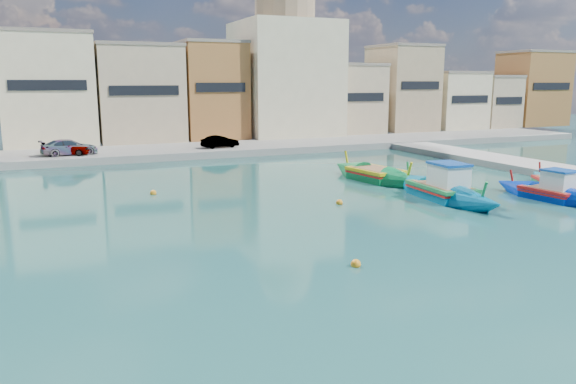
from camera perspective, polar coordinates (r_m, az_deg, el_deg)
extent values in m
plane|color=#164342|center=(23.34, 16.03, -5.17)|extent=(160.00, 160.00, 0.00)
cube|color=gray|center=(51.61, -7.05, 4.35)|extent=(80.00, 8.00, 0.60)
cube|color=beige|center=(56.30, -23.19, 9.46)|extent=(7.88, 6.24, 9.89)
cube|color=gray|center=(56.45, -23.60, 14.63)|extent=(8.04, 6.37, 0.30)
cube|color=black|center=(53.13, -23.19, 9.94)|extent=(6.30, 0.10, 0.90)
cube|color=tan|center=(57.57, -14.95, 9.55)|extent=(7.88, 7.44, 8.99)
cube|color=gray|center=(57.65, -15.19, 14.16)|extent=(8.04, 7.59, 0.30)
cube|color=black|center=(53.84, -14.36, 9.96)|extent=(6.30, 0.10, 0.90)
cube|color=#AD6D36|center=(58.48, -7.70, 10.06)|extent=(6.17, 6.13, 9.43)
cube|color=gray|center=(58.59, -7.83, 14.82)|extent=(6.29, 6.26, 0.30)
cube|color=black|center=(55.48, -6.82, 10.51)|extent=(4.93, 0.10, 0.90)
cube|color=tan|center=(61.73, -1.07, 8.65)|extent=(7.31, 7.69, 6.05)
cube|color=gray|center=(61.67, -1.08, 11.60)|extent=(7.46, 7.85, 0.30)
cube|color=black|center=(58.14, 0.41, 8.79)|extent=(5.85, 0.10, 0.90)
cube|color=tan|center=(64.99, 5.60, 9.32)|extent=(7.54, 7.30, 7.41)
cube|color=gray|center=(64.98, 5.66, 12.72)|extent=(7.69, 7.45, 0.30)
cube|color=black|center=(61.77, 7.29, 9.53)|extent=(6.03, 0.10, 0.90)
cube|color=tan|center=(69.00, 11.53, 10.19)|extent=(6.36, 6.97, 9.63)
cube|color=gray|center=(69.11, 11.69, 14.30)|extent=(6.48, 7.11, 0.30)
cube|color=black|center=(66.13, 13.32, 10.49)|extent=(5.09, 0.10, 0.90)
cube|color=beige|center=(73.30, 16.24, 8.85)|extent=(6.63, 6.70, 6.65)
cube|color=gray|center=(73.26, 16.39, 11.56)|extent=(6.76, 6.83, 0.30)
cube|color=black|center=(70.70, 18.02, 8.95)|extent=(5.30, 0.10, 0.90)
cube|color=tan|center=(77.63, 19.56, 8.60)|extent=(5.08, 7.51, 6.20)
cube|color=gray|center=(77.58, 19.72, 10.99)|extent=(5.18, 7.66, 0.30)
cube|color=black|center=(74.88, 21.57, 8.63)|extent=(4.06, 0.10, 0.90)
cube|color=#AD6D36|center=(81.91, 23.58, 9.51)|extent=(7.79, 6.00, 9.33)
cube|color=gray|center=(81.98, 23.85, 12.87)|extent=(7.95, 6.12, 0.30)
cube|color=black|center=(79.84, 25.22, 9.70)|extent=(6.23, 0.10, 0.90)
cube|color=beige|center=(62.18, -0.31, 11.41)|extent=(10.00, 10.00, 12.00)
cylinder|color=#9E8466|center=(62.62, -0.31, 18.01)|extent=(6.40, 6.40, 2.40)
imported|color=#4C1919|center=(47.98, -21.65, 4.23)|extent=(3.92, 2.54, 1.24)
imported|color=#4C1919|center=(50.00, -6.93, 5.10)|extent=(3.41, 1.61, 1.08)
imported|color=#4C1919|center=(47.98, -21.34, 4.26)|extent=(4.53, 2.41, 1.25)
cube|color=#006997|center=(32.34, 15.32, -0.22)|extent=(2.42, 3.99, 1.08)
cone|color=#006997|center=(34.94, 12.38, 0.84)|extent=(2.39, 3.67, 2.76)
cone|color=#006997|center=(29.83, 18.78, -1.27)|extent=(2.39, 3.67, 2.76)
cube|color=#1B8943|center=(32.26, 15.36, 0.56)|extent=(2.52, 4.20, 0.19)
cube|color=red|center=(32.29, 15.34, 0.22)|extent=(2.53, 4.07, 0.11)
cube|color=olive|center=(32.24, 15.37, 0.71)|extent=(2.07, 3.62, 0.06)
cylinder|color=#1B8943|center=(35.09, 12.16, 2.05)|extent=(0.19, 0.52, 1.17)
cylinder|color=#1B8943|center=(29.46, 19.24, -0.06)|extent=(0.19, 0.52, 1.17)
cube|color=white|center=(31.69, 16.00, 1.59)|extent=(1.64, 2.06, 1.18)
cube|color=#0F47A5|center=(31.60, 16.06, 2.76)|extent=(1.74, 2.20, 0.13)
cube|color=#002AAD|center=(34.05, 25.11, -0.40)|extent=(2.08, 3.03, 0.90)
cone|color=#002AAD|center=(35.44, 22.03, 0.34)|extent=(2.06, 2.83, 2.24)
cube|color=red|center=(33.98, 25.17, 0.23)|extent=(2.16, 3.19, 0.16)
cube|color=red|center=(34.01, 25.14, -0.04)|extent=(2.17, 3.09, 0.09)
cube|color=olive|center=(33.97, 25.18, 0.35)|extent=(1.78, 2.74, 0.05)
cylinder|color=red|center=(35.48, 21.81, 1.33)|extent=(0.17, 0.44, 0.98)
cube|color=white|center=(33.65, 25.82, 1.05)|extent=(1.40, 1.58, 0.99)
cube|color=#0F47A5|center=(33.57, 25.90, 1.97)|extent=(1.48, 1.69, 0.11)
cube|color=#006C97|center=(37.30, 25.50, 0.50)|extent=(2.95, 3.44, 0.89)
cone|color=#006C97|center=(39.54, 24.26, 1.22)|extent=(2.85, 3.25, 2.25)
cone|color=#006C97|center=(35.07, 26.91, -0.17)|extent=(2.85, 3.25, 2.25)
cube|color=#B21613|center=(37.24, 25.55, 1.07)|extent=(3.09, 3.61, 0.16)
cube|color=#197F33|center=(37.26, 25.53, 0.83)|extent=(3.06, 3.53, 0.09)
cube|color=olive|center=(37.23, 25.56, 1.18)|extent=(2.59, 3.08, 0.05)
cylinder|color=#B21613|center=(39.68, 24.21, 2.11)|extent=(0.31, 0.43, 0.97)
cylinder|color=#B21613|center=(34.75, 27.14, 0.69)|extent=(0.31, 0.43, 0.97)
cube|color=#0B773C|center=(37.15, 8.87, 1.51)|extent=(2.70, 3.68, 1.12)
cone|color=#0B773C|center=(39.30, 6.23, 2.19)|extent=(2.67, 3.47, 2.78)
cone|color=#0B773C|center=(35.08, 11.84, 0.92)|extent=(2.67, 3.47, 2.78)
cube|color=yellow|center=(37.08, 8.89, 2.23)|extent=(2.81, 3.88, 0.20)
cube|color=red|center=(37.11, 8.88, 1.92)|extent=(2.82, 3.76, 0.11)
cube|color=olive|center=(37.07, 8.90, 2.36)|extent=(2.32, 3.33, 0.07)
cylinder|color=yellow|center=(39.41, 6.00, 3.29)|extent=(0.23, 0.55, 1.22)
cylinder|color=yellow|center=(34.77, 12.20, 2.04)|extent=(0.23, 0.55, 1.22)
sphere|color=orange|center=(20.04, 6.90, -7.29)|extent=(0.36, 0.36, 0.36)
sphere|color=orange|center=(29.81, 5.24, -1.09)|extent=(0.36, 0.36, 0.36)
sphere|color=orange|center=(41.23, 9.20, 2.25)|extent=(0.36, 0.36, 0.36)
sphere|color=orange|center=(33.15, -13.54, -0.10)|extent=(0.36, 0.36, 0.36)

